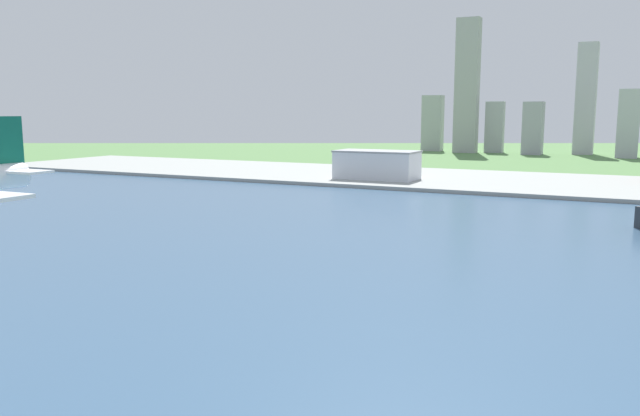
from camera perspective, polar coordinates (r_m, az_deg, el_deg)
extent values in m
plane|color=#547F46|center=(261.38, 8.32, -1.94)|extent=(2400.00, 2400.00, 0.00)
cube|color=#385675|center=(206.25, 3.15, -4.67)|extent=(840.00, 360.00, 0.15)
cube|color=#989C98|center=(444.22, 15.92, 2.30)|extent=(840.00, 140.00, 2.50)
cube|color=#0C5947|center=(107.14, -26.32, 4.93)|extent=(0.51, 4.83, 9.42)
cube|color=white|center=(107.37, -26.19, 3.05)|extent=(13.96, 4.46, 0.36)
cube|color=silver|center=(435.33, 5.16, 3.85)|extent=(54.84, 28.14, 18.21)
cube|color=gray|center=(434.64, 5.18, 5.12)|extent=(55.93, 28.71, 1.20)
cube|color=#A3A8A7|center=(808.18, 10.15, 7.55)|extent=(24.64, 16.76, 69.02)
cube|color=#9FA1A1|center=(781.60, 13.16, 10.67)|extent=(26.83, 17.07, 157.55)
cube|color=#A7A8AD|center=(790.66, 15.51, 7.05)|extent=(20.97, 14.13, 60.82)
cube|color=#9D9DA8|center=(767.60, 18.71, 6.85)|extent=(21.55, 24.51, 60.10)
cube|color=#B3B1BB|center=(791.27, 22.90, 9.06)|extent=(21.59, 22.77, 126.03)
cube|color=#B0B2BA|center=(747.26, 26.10, 6.86)|extent=(21.42, 25.73, 72.16)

